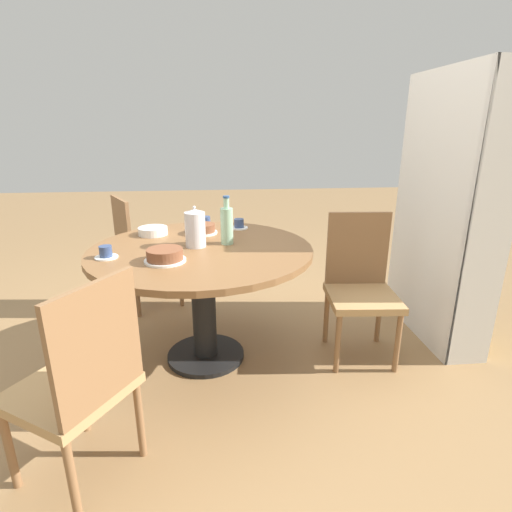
% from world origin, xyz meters
% --- Properties ---
extents(ground_plane, '(14.00, 14.00, 0.00)m').
position_xyz_m(ground_plane, '(0.00, 0.00, 0.00)').
color(ground_plane, '#937047').
extents(dining_table, '(1.32, 1.32, 0.74)m').
position_xyz_m(dining_table, '(0.00, 0.00, 0.60)').
color(dining_table, black).
rests_on(dining_table, ground_plane).
extents(chair_a, '(0.58, 0.58, 0.91)m').
position_xyz_m(chair_a, '(0.88, -0.46, 0.47)').
color(chair_a, olive).
rests_on(chair_a, ground_plane).
extents(chair_b, '(0.45, 0.45, 0.91)m').
position_xyz_m(chair_b, '(0.01, 0.99, 0.47)').
color(chair_b, olive).
rests_on(chair_b, ground_plane).
extents(chair_c, '(0.57, 0.57, 0.91)m').
position_xyz_m(chair_c, '(-0.84, -0.52, 0.47)').
color(chair_c, olive).
rests_on(chair_c, ground_plane).
extents(bookshelf, '(0.92, 0.28, 1.77)m').
position_xyz_m(bookshelf, '(-0.22, 1.61, 0.87)').
color(bookshelf, silver).
rests_on(bookshelf, ground_plane).
extents(coffee_pot, '(0.12, 0.12, 0.24)m').
position_xyz_m(coffee_pot, '(-0.02, -0.03, 0.86)').
color(coffee_pot, silver).
rests_on(coffee_pot, dining_table).
extents(water_bottle, '(0.08, 0.08, 0.29)m').
position_xyz_m(water_bottle, '(-0.06, 0.16, 0.86)').
color(water_bottle, '#99C6A3').
rests_on(water_bottle, dining_table).
extents(cake_main, '(0.22, 0.22, 0.07)m').
position_xyz_m(cake_main, '(0.24, -0.18, 0.78)').
color(cake_main, white).
rests_on(cake_main, dining_table).
extents(cake_second, '(0.19, 0.19, 0.06)m').
position_xyz_m(cake_second, '(-0.32, -0.00, 0.78)').
color(cake_second, white).
rests_on(cake_second, dining_table).
extents(cup_a, '(0.12, 0.12, 0.07)m').
position_xyz_m(cup_a, '(0.15, -0.51, 0.77)').
color(cup_a, white).
rests_on(cup_a, dining_table).
extents(cup_b, '(0.12, 0.12, 0.07)m').
position_xyz_m(cup_b, '(-0.53, 0.01, 0.77)').
color(cup_b, white).
rests_on(cup_b, dining_table).
extents(cup_c, '(0.12, 0.12, 0.07)m').
position_xyz_m(cup_c, '(-0.43, 0.25, 0.77)').
color(cup_c, white).
rests_on(cup_c, dining_table).
extents(plate_stack, '(0.19, 0.19, 0.05)m').
position_xyz_m(plate_stack, '(-0.32, -0.33, 0.77)').
color(plate_stack, white).
rests_on(plate_stack, dining_table).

